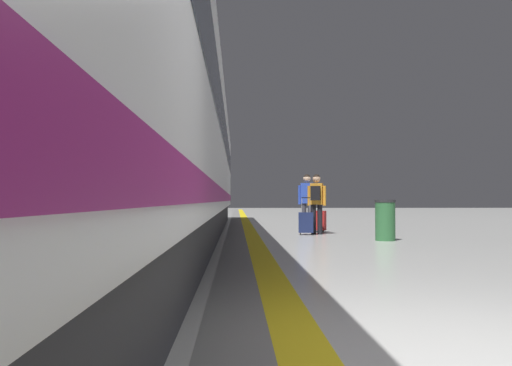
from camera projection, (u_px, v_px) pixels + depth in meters
ground_plane at (484, 364)px, 2.97m from camera, size 120.00×120.00×0.00m
safety_line_strip at (253, 238)px, 12.92m from camera, size 0.36×80.00×0.01m
tactile_edge_band at (239, 238)px, 12.91m from camera, size 0.64×80.00×0.01m
high_speed_train at (149, 119)px, 10.72m from camera, size 2.94×32.58×4.97m
passenger_near at (316, 199)px, 14.29m from camera, size 0.47×0.38×1.59m
suitcase_near at (306, 222)px, 14.03m from camera, size 0.40×0.28×0.98m
passenger_mid at (307, 198)px, 15.31m from camera, size 0.50×0.27×1.64m
suitcase_mid at (319, 220)px, 15.20m from camera, size 0.44×0.36×1.00m
waste_bin at (385, 220)px, 12.04m from camera, size 0.46×0.46×0.91m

